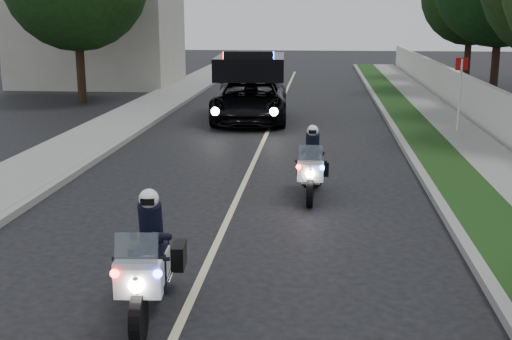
{
  "coord_description": "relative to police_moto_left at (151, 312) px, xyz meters",
  "views": [
    {
      "loc": [
        1.68,
        -8.44,
        3.79
      ],
      "look_at": [
        0.55,
        3.19,
        1.0
      ],
      "focal_mm": 46.48,
      "sensor_mm": 36.0,
      "label": 1
    }
  ],
  "objects": [
    {
      "name": "ground",
      "position": [
        0.44,
        0.68,
        0.0
      ],
      "size": [
        120.0,
        120.0,
        0.0
      ],
      "primitive_type": "plane",
      "color": "black",
      "rests_on": "ground"
    },
    {
      "name": "curb_right",
      "position": [
        4.54,
        10.68,
        0.07
      ],
      "size": [
        0.2,
        60.0,
        0.15
      ],
      "primitive_type": "cube",
      "color": "gray",
      "rests_on": "ground"
    },
    {
      "name": "grass_verge",
      "position": [
        5.24,
        10.68,
        0.08
      ],
      "size": [
        1.2,
        60.0,
        0.16
      ],
      "primitive_type": "cube",
      "color": "#193814",
      "rests_on": "ground"
    },
    {
      "name": "sidewalk_right",
      "position": [
        6.54,
        10.68,
        0.08
      ],
      "size": [
        1.4,
        60.0,
        0.16
      ],
      "primitive_type": "cube",
      "color": "gray",
      "rests_on": "ground"
    },
    {
      "name": "curb_left",
      "position": [
        -3.66,
        10.68,
        0.07
      ],
      "size": [
        0.2,
        60.0,
        0.15
      ],
      "primitive_type": "cube",
      "color": "gray",
      "rests_on": "ground"
    },
    {
      "name": "sidewalk_left",
      "position": [
        -4.76,
        10.68,
        0.08
      ],
      "size": [
        2.0,
        60.0,
        0.16
      ],
      "primitive_type": "cube",
      "color": "gray",
      "rests_on": "ground"
    },
    {
      "name": "building_far",
      "position": [
        -9.56,
        26.68,
        3.5
      ],
      "size": [
        8.0,
        6.0,
        7.0
      ],
      "primitive_type": "cube",
      "color": "#A8A396",
      "rests_on": "ground"
    },
    {
      "name": "lane_marking",
      "position": [
        0.44,
        10.68,
        0.0
      ],
      "size": [
        0.12,
        50.0,
        0.01
      ],
      "primitive_type": "cube",
      "color": "#BFB78C",
      "rests_on": "ground"
    },
    {
      "name": "police_moto_left",
      "position": [
        0.0,
        0.0,
        0.0
      ],
      "size": [
        0.82,
        1.96,
        1.62
      ],
      "primitive_type": null,
      "rotation": [
        0.0,
        0.0,
        0.08
      ],
      "color": "silver",
      "rests_on": "ground"
    },
    {
      "name": "police_moto_right",
      "position": [
        1.98,
        5.74,
        0.0
      ],
      "size": [
        0.67,
        1.8,
        1.52
      ],
      "primitive_type": null,
      "rotation": [
        0.0,
        0.0,
        -0.03
      ],
      "color": "white",
      "rests_on": "ground"
    },
    {
      "name": "police_suv",
      "position": [
        -0.36,
        15.65,
        0.0
      ],
      "size": [
        2.86,
        5.67,
        2.69
      ],
      "primitive_type": "imported",
      "rotation": [
        0.0,
        0.0,
        0.05
      ],
      "color": "black",
      "rests_on": "ground"
    },
    {
      "name": "bicycle",
      "position": [
        -2.05,
        21.35,
        0.0
      ],
      "size": [
        0.56,
        1.59,
        0.83
      ],
      "primitive_type": "imported",
      "rotation": [
        0.0,
        0.0,
        0.0
      ],
      "color": "black",
      "rests_on": "ground"
    },
    {
      "name": "cyclist",
      "position": [
        -2.05,
        21.35,
        0.0
      ],
      "size": [
        0.6,
        0.41,
        1.6
      ],
      "primitive_type": "imported",
      "rotation": [
        0.0,
        0.0,
        3.09
      ],
      "color": "black",
      "rests_on": "ground"
    },
    {
      "name": "sign_post",
      "position": [
        6.44,
        13.34,
        0.0
      ],
      "size": [
        0.44,
        0.44,
        2.51
      ],
      "primitive_type": null,
      "rotation": [
        0.0,
        0.0,
        0.12
      ],
      "color": "#B0130C",
      "rests_on": "ground"
    },
    {
      "name": "tree_right_d",
      "position": [
        10.06,
        23.75,
        0.0
      ],
      "size": [
        7.61,
        7.61,
        10.23
      ],
      "primitive_type": null,
      "rotation": [
        0.0,
        0.0,
        0.28
      ],
      "color": "#133612",
      "rests_on": "ground"
    },
    {
      "name": "tree_right_e",
      "position": [
        10.23,
        30.5,
        0.0
      ],
      "size": [
        6.66,
        6.66,
        9.19
      ],
      "primitive_type": null,
      "rotation": [
        0.0,
        0.0,
        0.24
      ],
      "color": "#153510",
      "rests_on": "ground"
    },
    {
      "name": "tree_left_near",
      "position": [
        -8.04,
        19.73,
        0.0
      ],
      "size": [
        7.2,
        7.2,
        10.09
      ],
      "primitive_type": null,
      "rotation": [
        0.0,
        0.0,
        -0.21
      ],
      "color": "#173913",
      "rests_on": "ground"
    },
    {
      "name": "tree_left_far",
      "position": [
        -8.68,
        27.6,
        0.0
      ],
      "size": [
        6.74,
        6.74,
        9.59
      ],
      "primitive_type": null,
      "rotation": [
        0.0,
        0.0,
        -0.19
      ],
      "color": "#163510",
      "rests_on": "ground"
    }
  ]
}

